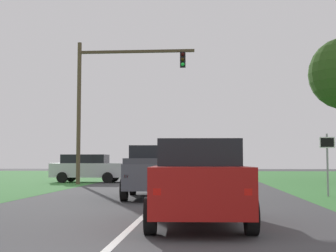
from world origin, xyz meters
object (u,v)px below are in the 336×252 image
at_px(keep_moving_sign, 327,156).
at_px(pickup_truck_lead, 154,172).
at_px(red_suv_near, 198,180).
at_px(traffic_light, 107,91).
at_px(crossing_suv_far, 88,168).

bearing_deg(keep_moving_sign, pickup_truck_lead, -169.72).
distance_m(red_suv_near, keep_moving_sign, 9.92).
relative_size(red_suv_near, pickup_truck_lead, 0.96).
xyz_separation_m(red_suv_near, traffic_light, (-5.63, 17.12, 4.55)).
distance_m(red_suv_near, crossing_suv_far, 21.09).
bearing_deg(red_suv_near, traffic_light, 108.22).
relative_size(keep_moving_sign, crossing_suv_far, 0.53).
xyz_separation_m(red_suv_near, pickup_truck_lead, (-1.74, 7.30, 0.00)).
bearing_deg(red_suv_near, pickup_truck_lead, 103.42).
bearing_deg(red_suv_near, crossing_suv_far, 110.45).
distance_m(red_suv_near, pickup_truck_lead, 7.51).
height_order(keep_moving_sign, crossing_suv_far, keep_moving_sign).
bearing_deg(keep_moving_sign, red_suv_near, -120.52).
bearing_deg(pickup_truck_lead, keep_moving_sign, 10.28).
xyz_separation_m(pickup_truck_lead, crossing_suv_far, (-5.63, 12.46, -0.05)).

